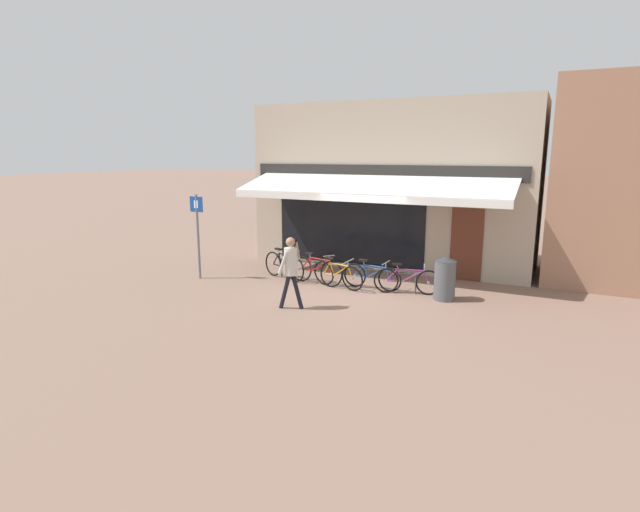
{
  "coord_description": "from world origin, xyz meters",
  "views": [
    {
      "loc": [
        4.99,
        -12.04,
        3.62
      ],
      "look_at": [
        -0.52,
        -0.88,
        1.05
      ],
      "focal_mm": 28.0,
      "sensor_mm": 36.0,
      "label": 1
    }
  ],
  "objects_px": {
    "bicycle_purple": "(407,280)",
    "parking_sign": "(198,228)",
    "bicycle_black": "(284,266)",
    "bicycle_orange": "(338,275)",
    "bicycle_blue": "(372,276)",
    "bicycle_red": "(316,270)",
    "litter_bin": "(445,278)",
    "pedestrian_adult": "(291,264)"
  },
  "relations": [
    {
      "from": "bicycle_red",
      "to": "bicycle_blue",
      "type": "bearing_deg",
      "value": 15.14
    },
    {
      "from": "bicycle_black",
      "to": "bicycle_purple",
      "type": "xyz_separation_m",
      "value": [
        3.69,
        0.04,
        -0.04
      ]
    },
    {
      "from": "bicycle_black",
      "to": "pedestrian_adult",
      "type": "height_order",
      "value": "pedestrian_adult"
    },
    {
      "from": "bicycle_black",
      "to": "litter_bin",
      "type": "height_order",
      "value": "litter_bin"
    },
    {
      "from": "bicycle_purple",
      "to": "parking_sign",
      "type": "relative_size",
      "value": 0.69
    },
    {
      "from": "bicycle_black",
      "to": "pedestrian_adult",
      "type": "bearing_deg",
      "value": -36.08
    },
    {
      "from": "bicycle_orange",
      "to": "litter_bin",
      "type": "relative_size",
      "value": 1.51
    },
    {
      "from": "bicycle_orange",
      "to": "bicycle_purple",
      "type": "bearing_deg",
      "value": 22.74
    },
    {
      "from": "bicycle_orange",
      "to": "parking_sign",
      "type": "distance_m",
      "value": 4.32
    },
    {
      "from": "bicycle_red",
      "to": "bicycle_blue",
      "type": "relative_size",
      "value": 1.05
    },
    {
      "from": "bicycle_orange",
      "to": "bicycle_blue",
      "type": "height_order",
      "value": "bicycle_orange"
    },
    {
      "from": "bicycle_orange",
      "to": "bicycle_purple",
      "type": "relative_size",
      "value": 0.97
    },
    {
      "from": "bicycle_black",
      "to": "bicycle_orange",
      "type": "bearing_deg",
      "value": 12.45
    },
    {
      "from": "litter_bin",
      "to": "pedestrian_adult",
      "type": "bearing_deg",
      "value": -143.14
    },
    {
      "from": "bicycle_orange",
      "to": "pedestrian_adult",
      "type": "relative_size",
      "value": 0.96
    },
    {
      "from": "bicycle_red",
      "to": "pedestrian_adult",
      "type": "distance_m",
      "value": 2.44
    },
    {
      "from": "bicycle_blue",
      "to": "litter_bin",
      "type": "distance_m",
      "value": 1.99
    },
    {
      "from": "pedestrian_adult",
      "to": "parking_sign",
      "type": "height_order",
      "value": "parking_sign"
    },
    {
      "from": "bicycle_red",
      "to": "bicycle_purple",
      "type": "distance_m",
      "value": 2.59
    },
    {
      "from": "pedestrian_adult",
      "to": "litter_bin",
      "type": "relative_size",
      "value": 1.56
    },
    {
      "from": "litter_bin",
      "to": "bicycle_red",
      "type": "bearing_deg",
      "value": -179.54
    },
    {
      "from": "bicycle_red",
      "to": "pedestrian_adult",
      "type": "relative_size",
      "value": 1.03
    },
    {
      "from": "bicycle_blue",
      "to": "parking_sign",
      "type": "height_order",
      "value": "parking_sign"
    },
    {
      "from": "bicycle_red",
      "to": "bicycle_orange",
      "type": "bearing_deg",
      "value": -1.71
    },
    {
      "from": "bicycle_purple",
      "to": "parking_sign",
      "type": "height_order",
      "value": "parking_sign"
    },
    {
      "from": "bicycle_red",
      "to": "bicycle_blue",
      "type": "height_order",
      "value": "bicycle_red"
    },
    {
      "from": "bicycle_red",
      "to": "bicycle_orange",
      "type": "relative_size",
      "value": 1.07
    },
    {
      "from": "bicycle_orange",
      "to": "litter_bin",
      "type": "bearing_deg",
      "value": 17.27
    },
    {
      "from": "bicycle_blue",
      "to": "litter_bin",
      "type": "height_order",
      "value": "litter_bin"
    },
    {
      "from": "bicycle_red",
      "to": "parking_sign",
      "type": "height_order",
      "value": "parking_sign"
    },
    {
      "from": "bicycle_black",
      "to": "bicycle_blue",
      "type": "relative_size",
      "value": 0.98
    },
    {
      "from": "bicycle_black",
      "to": "pedestrian_adult",
      "type": "distance_m",
      "value": 2.96
    },
    {
      "from": "parking_sign",
      "to": "pedestrian_adult",
      "type": "bearing_deg",
      "value": -19.22
    },
    {
      "from": "bicycle_purple",
      "to": "pedestrian_adult",
      "type": "distance_m",
      "value": 3.3
    },
    {
      "from": "bicycle_purple",
      "to": "bicycle_blue",
      "type": "bearing_deg",
      "value": 164.48
    },
    {
      "from": "bicycle_black",
      "to": "bicycle_orange",
      "type": "xyz_separation_m",
      "value": [
        1.83,
        -0.25,
        -0.02
      ]
    },
    {
      "from": "bicycle_blue",
      "to": "parking_sign",
      "type": "relative_size",
      "value": 0.68
    },
    {
      "from": "bicycle_red",
      "to": "bicycle_blue",
      "type": "xyz_separation_m",
      "value": [
        1.61,
        0.15,
        -0.03
      ]
    },
    {
      "from": "bicycle_orange",
      "to": "litter_bin",
      "type": "distance_m",
      "value": 2.87
    },
    {
      "from": "bicycle_black",
      "to": "bicycle_blue",
      "type": "height_order",
      "value": "bicycle_black"
    },
    {
      "from": "bicycle_red",
      "to": "bicycle_purple",
      "type": "bearing_deg",
      "value": 13.02
    },
    {
      "from": "bicycle_black",
      "to": "bicycle_blue",
      "type": "distance_m",
      "value": 2.72
    }
  ]
}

